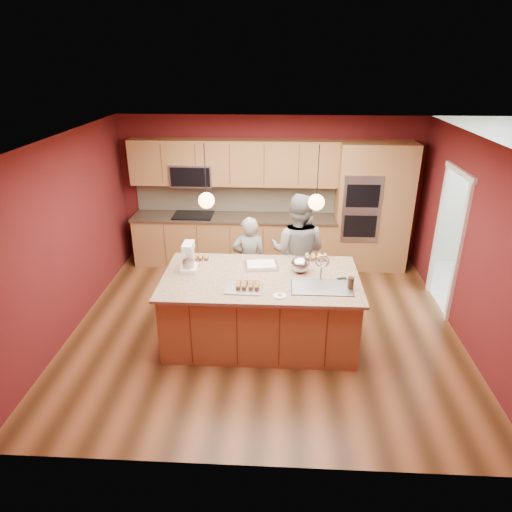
# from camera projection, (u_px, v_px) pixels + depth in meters

# --- Properties ---
(floor) EXTENTS (5.50, 5.50, 0.00)m
(floor) POSITION_uv_depth(u_px,v_px,m) (264.00, 326.00, 6.71)
(floor) COLOR #402412
(floor) RESTS_ON ground
(ceiling) EXTENTS (5.50, 5.50, 0.00)m
(ceiling) POSITION_uv_depth(u_px,v_px,m) (266.00, 139.00, 5.62)
(ceiling) COLOR silver
(ceiling) RESTS_ON ground
(wall_back) EXTENTS (5.50, 0.00, 5.50)m
(wall_back) POSITION_uv_depth(u_px,v_px,m) (270.00, 190.00, 8.44)
(wall_back) COLOR #551517
(wall_back) RESTS_ON ground
(wall_front) EXTENTS (5.50, 0.00, 5.50)m
(wall_front) POSITION_uv_depth(u_px,v_px,m) (255.00, 351.00, 3.88)
(wall_front) COLOR #551517
(wall_front) RESTS_ON ground
(wall_left) EXTENTS (0.00, 5.00, 5.00)m
(wall_left) POSITION_uv_depth(u_px,v_px,m) (67.00, 237.00, 6.30)
(wall_left) COLOR #551517
(wall_left) RESTS_ON ground
(wall_right) EXTENTS (0.00, 5.00, 5.00)m
(wall_right) POSITION_uv_depth(u_px,v_px,m) (473.00, 245.00, 6.03)
(wall_right) COLOR #551517
(wall_right) RESTS_ON ground
(cabinet_run) EXTENTS (3.74, 0.64, 2.30)m
(cabinet_run) POSITION_uv_depth(u_px,v_px,m) (233.00, 213.00, 8.40)
(cabinet_run) COLOR #9A6A3B
(cabinet_run) RESTS_ON floor
(oven_column) EXTENTS (1.30, 0.62, 2.30)m
(oven_column) POSITION_uv_depth(u_px,v_px,m) (372.00, 207.00, 8.16)
(oven_column) COLOR #9A6A3B
(oven_column) RESTS_ON floor
(doorway_trim) EXTENTS (0.08, 1.11, 2.20)m
(doorway_trim) POSITION_uv_depth(u_px,v_px,m) (447.00, 243.00, 6.88)
(doorway_trim) COLOR white
(doorway_trim) RESTS_ON wall_right
(pendant_left) EXTENTS (0.20, 0.20, 0.80)m
(pendant_left) POSITION_uv_depth(u_px,v_px,m) (206.00, 200.00, 5.65)
(pendant_left) COLOR black
(pendant_left) RESTS_ON ceiling
(pendant_right) EXTENTS (0.20, 0.20, 0.80)m
(pendant_right) POSITION_uv_depth(u_px,v_px,m) (316.00, 202.00, 5.58)
(pendant_right) COLOR black
(pendant_right) RESTS_ON ceiling
(island) EXTENTS (2.61, 1.46, 1.34)m
(island) POSITION_uv_depth(u_px,v_px,m) (262.00, 308.00, 6.23)
(island) COLOR #9A6A3B
(island) RESTS_ON floor
(person_left) EXTENTS (0.55, 0.38, 1.45)m
(person_left) POSITION_uv_depth(u_px,v_px,m) (249.00, 262.00, 7.04)
(person_left) COLOR black
(person_left) RESTS_ON floor
(person_right) EXTENTS (1.05, 0.93, 1.82)m
(person_right) POSITION_uv_depth(u_px,v_px,m) (298.00, 252.00, 6.93)
(person_right) COLOR gray
(person_right) RESTS_ON floor
(stand_mixer) EXTENTS (0.21, 0.29, 0.39)m
(stand_mixer) POSITION_uv_depth(u_px,v_px,m) (189.00, 259.00, 6.16)
(stand_mixer) COLOR white
(stand_mixer) RESTS_ON island
(sheet_cake) EXTENTS (0.49, 0.39, 0.05)m
(sheet_cake) POSITION_uv_depth(u_px,v_px,m) (261.00, 265.00, 6.32)
(sheet_cake) COLOR #B9BAC0
(sheet_cake) RESTS_ON island
(cooling_rack) EXTENTS (0.46, 0.34, 0.02)m
(cooling_rack) POSITION_uv_depth(u_px,v_px,m) (243.00, 289.00, 5.71)
(cooling_rack) COLOR #9FA1A6
(cooling_rack) RESTS_ON island
(mixing_bowl) EXTENTS (0.26, 0.26, 0.22)m
(mixing_bowl) POSITION_uv_depth(u_px,v_px,m) (300.00, 265.00, 6.14)
(mixing_bowl) COLOR #B9BCC0
(mixing_bowl) RESTS_ON island
(plate) EXTENTS (0.16, 0.16, 0.01)m
(plate) POSITION_uv_depth(u_px,v_px,m) (280.00, 296.00, 5.55)
(plate) COLOR white
(plate) RESTS_ON island
(tumbler) EXTENTS (0.08, 0.08, 0.16)m
(tumbler) POSITION_uv_depth(u_px,v_px,m) (351.00, 283.00, 5.71)
(tumbler) COLOR #331F11
(tumbler) RESTS_ON island
(phone) EXTENTS (0.14, 0.10, 0.01)m
(phone) POSITION_uv_depth(u_px,v_px,m) (342.00, 279.00, 5.97)
(phone) COLOR black
(phone) RESTS_ON island
(cupcakes_left) EXTENTS (0.23, 0.15, 0.07)m
(cupcakes_left) POSITION_uv_depth(u_px,v_px,m) (201.00, 257.00, 6.54)
(cupcakes_left) COLOR #D0954B
(cupcakes_left) RESTS_ON island
(cupcakes_rack) EXTENTS (0.32, 0.24, 0.07)m
(cupcakes_rack) POSITION_uv_depth(u_px,v_px,m) (248.00, 284.00, 5.73)
(cupcakes_rack) COLOR #D0954B
(cupcakes_rack) RESTS_ON island
(cupcakes_right) EXTENTS (0.35, 0.17, 0.08)m
(cupcakes_right) POSITION_uv_depth(u_px,v_px,m) (316.00, 257.00, 6.53)
(cupcakes_right) COLOR #D0954B
(cupcakes_right) RESTS_ON island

